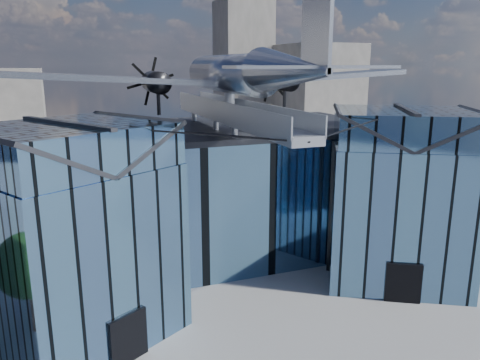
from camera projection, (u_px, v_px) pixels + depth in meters
name	position (u px, v px, depth m)	size (l,w,h in m)	color
ground_plane	(251.00, 293.00, 30.73)	(120.00, 120.00, 0.00)	gray
museum	(222.00, 190.00, 34.67)	(32.88, 24.50, 17.60)	#507AA4
bg_towers	(140.00, 94.00, 74.60)	(77.00, 24.50, 26.00)	slate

